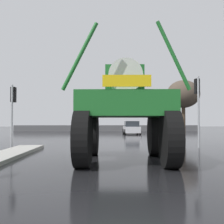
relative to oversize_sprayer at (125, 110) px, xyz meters
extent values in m
plane|color=black|center=(-0.36, 10.84, -1.89)|extent=(120.00, 120.00, 0.00)
cylinder|color=black|center=(-1.31, 1.76, -0.96)|extent=(0.56, 1.88, 1.86)
cylinder|color=black|center=(1.44, 1.65, -0.96)|extent=(0.56, 1.88, 1.86)
cylinder|color=black|center=(-1.44, -1.64, -0.96)|extent=(0.56, 1.88, 1.86)
cylinder|color=black|center=(1.31, -1.75, -0.96)|extent=(0.56, 1.88, 1.86)
cube|color=#1E6B28|center=(0.00, 0.01, 0.16)|extent=(3.42, 4.24, 0.81)
cube|color=#1A5B22|center=(0.02, 0.43, 1.13)|extent=(1.51, 1.52, 1.13)
cylinder|color=silver|center=(-0.02, -0.59, 1.15)|extent=(1.22, 1.26, 1.17)
cylinder|color=#1E6B28|center=(-1.54, -1.78, 1.62)|extent=(1.17, 0.17, 2.16)
cylinder|color=#1E6B28|center=(1.39, -1.90, 1.63)|extent=(1.10, 0.16, 2.20)
cube|color=yellow|center=(-0.08, -2.08, 0.81)|extent=(1.48, 0.10, 0.36)
cube|color=silver|center=(2.37, 21.73, -1.36)|extent=(1.71, 4.10, 0.70)
cube|color=#23282D|center=(2.37, 21.58, -0.69)|extent=(1.56, 2.10, 0.64)
cylinder|color=black|center=(1.52, 23.08, -1.59)|extent=(0.18, 0.60, 0.60)
cylinder|color=black|center=(3.22, 23.08, -1.59)|extent=(0.18, 0.60, 0.60)
cylinder|color=black|center=(1.52, 20.38, -1.59)|extent=(0.18, 0.60, 0.60)
cylinder|color=black|center=(3.22, 20.38, -1.59)|extent=(0.18, 0.60, 0.60)
cylinder|color=#A8AAAF|center=(-5.81, 4.72, -0.15)|extent=(0.11, 0.11, 3.47)
cube|color=black|center=(-5.81, 4.94, 1.06)|extent=(0.24, 0.32, 0.84)
sphere|color=red|center=(-5.81, 5.13, 1.33)|extent=(0.17, 0.17, 0.17)
sphere|color=#3C2403|center=(-5.81, 5.13, 1.06)|extent=(0.17, 0.17, 0.17)
sphere|color=black|center=(-5.81, 5.13, 0.79)|extent=(0.17, 0.17, 0.17)
cylinder|color=#A8AAAF|center=(4.45, 4.72, 0.10)|extent=(0.11, 0.11, 3.97)
cube|color=black|center=(4.45, 4.94, 1.56)|extent=(0.24, 0.32, 0.84)
sphere|color=red|center=(4.45, 5.13, 1.83)|extent=(0.17, 0.17, 0.17)
sphere|color=#3C2403|center=(4.45, 5.13, 1.56)|extent=(0.17, 0.17, 0.17)
sphere|color=black|center=(4.45, 5.13, 1.29)|extent=(0.17, 0.17, 0.17)
cylinder|color=#A8AAAF|center=(-3.93, 24.17, 0.21)|extent=(0.11, 0.11, 4.19)
cube|color=black|center=(-3.93, 24.39, 1.78)|extent=(0.24, 0.32, 0.84)
sphere|color=red|center=(-3.93, 24.58, 2.05)|extent=(0.17, 0.17, 0.17)
sphere|color=#3C2403|center=(-3.93, 24.58, 1.78)|extent=(0.17, 0.17, 0.17)
sphere|color=black|center=(-3.93, 24.58, 1.51)|extent=(0.17, 0.17, 0.17)
cylinder|color=#473828|center=(8.19, 20.57, -0.24)|extent=(0.42, 0.42, 3.29)
ellipsoid|color=brown|center=(8.19, 20.57, 2.71)|extent=(3.71, 3.71, 3.15)
cube|color=#59595B|center=(-0.36, 31.23, -1.44)|extent=(28.16, 0.24, 0.90)
camera|label=1|loc=(-0.75, -10.31, -0.43)|focal=43.98mm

